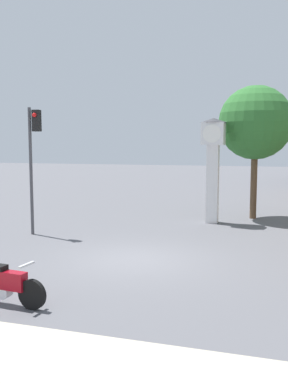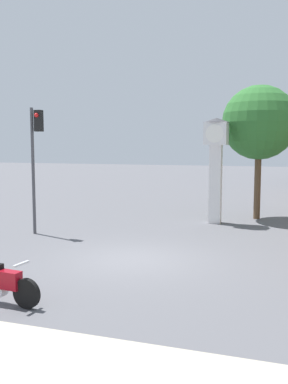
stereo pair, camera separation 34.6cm
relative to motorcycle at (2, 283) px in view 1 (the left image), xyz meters
name	(u,v)px [view 1 (the left image)]	position (x,y,z in m)	size (l,w,h in m)	color
ground_plane	(134,260)	(1.60, 4.28, -0.47)	(120.00, 120.00, 0.00)	#56565B
motorcycle	(2,283)	(0.00, 0.00, 0.00)	(2.20, 0.48, 0.97)	black
clock_tower	(213,154)	(2.96, 11.21, 2.59)	(1.16, 1.16, 4.61)	white
traffic_light	(33,149)	(-3.20, 6.66, 2.83)	(0.50, 0.35, 4.85)	#47474C
street_tree	(255,123)	(4.66, 12.88, 3.98)	(3.40, 3.40, 6.16)	brown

